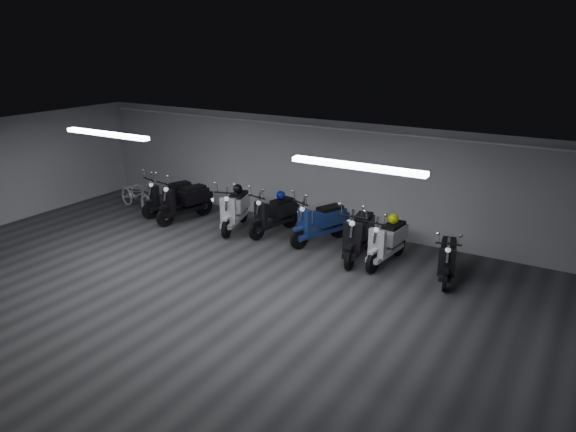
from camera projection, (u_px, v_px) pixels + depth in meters
The scene contains 18 objects.
floor at pixel (188, 296), 10.64m from camera, with size 14.00×10.00×0.01m, color #313133.
ceiling at pixel (179, 154), 9.75m from camera, with size 14.00×10.00×0.01m, color gray.
back_wall at pixel (312, 173), 14.27m from camera, with size 14.00×0.01×2.80m, color #A5A5A8.
fluor_strip_left at pixel (107, 134), 12.05m from camera, with size 2.40×0.18×0.08m, color white.
fluor_strip_right at pixel (357, 166), 9.12m from camera, with size 2.40×0.18×0.08m, color white.
conduit at pixel (312, 126), 13.81m from camera, with size 0.05×0.05×13.60m, color white.
scooter_0 at pixel (169, 190), 15.24m from camera, with size 0.62×1.85×1.38m, color black, non-canonical shape.
scooter_1 at pixel (184, 195), 14.70m from camera, with size 0.65×1.94×1.45m, color black, non-canonical shape.
scooter_2 at pixel (235, 203), 14.03m from camera, with size 0.64×1.93×1.44m, color silver, non-canonical shape.
scooter_3 at pixel (274, 208), 13.74m from camera, with size 0.61×1.83×1.36m, color black, non-canonical shape.
scooter_4 at pixel (320, 215), 13.10m from camera, with size 0.63×1.89×1.41m, color navy, non-canonical shape.
scooter_5 at pixel (359, 227), 12.19m from camera, with size 0.67×2.00×1.49m, color black, non-canonical shape.
scooter_6 at pixel (387, 234), 11.91m from camera, with size 0.62×1.85×1.38m, color silver, non-canonical shape.
scooter_8 at pixel (448, 252), 11.14m from camera, with size 0.55×1.64×1.22m, color black, non-canonical shape.
bicycle at pixel (136, 192), 15.69m from camera, with size 0.58×1.65×1.07m, color silver.
helmet_0 at pixel (393, 219), 12.02m from camera, with size 0.24×0.24×0.24m, color #B8CB0B.
helmet_1 at pixel (238, 189), 14.18m from camera, with size 0.26×0.26×0.26m, color black.
helmet_2 at pixel (281, 195), 13.83m from camera, with size 0.23×0.23×0.23m, color navy.
Camera 1 is at (6.60, -7.24, 4.83)m, focal length 34.17 mm.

